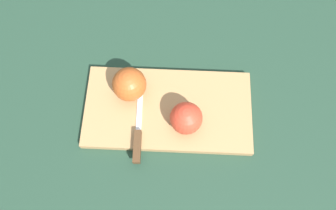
% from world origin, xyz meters
% --- Properties ---
extents(ground_plane, '(4.00, 4.00, 0.00)m').
position_xyz_m(ground_plane, '(0.00, 0.00, 0.00)').
color(ground_plane, '#1E3828').
extents(cutting_board, '(0.44, 0.26, 0.02)m').
position_xyz_m(cutting_board, '(0.00, 0.00, 0.01)').
color(cutting_board, '#A37A4C').
rests_on(cutting_board, ground_plane).
extents(apple_half_left, '(0.08, 0.08, 0.08)m').
position_xyz_m(apple_half_left, '(-0.04, 0.04, 0.06)').
color(apple_half_left, red).
rests_on(apple_half_left, cutting_board).
extents(apple_half_right, '(0.09, 0.09, 0.09)m').
position_xyz_m(apple_half_right, '(0.09, -0.05, 0.06)').
color(apple_half_right, '#AD4C1E').
rests_on(apple_half_right, cutting_board).
extents(knife, '(0.03, 0.18, 0.02)m').
position_xyz_m(knife, '(0.08, 0.09, 0.03)').
color(knife, silver).
rests_on(knife, cutting_board).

